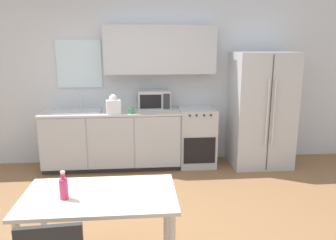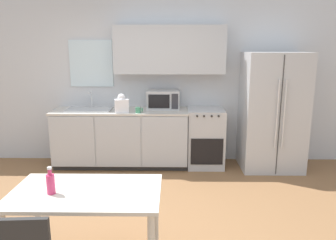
{
  "view_description": "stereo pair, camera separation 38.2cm",
  "coord_description": "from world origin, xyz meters",
  "px_view_note": "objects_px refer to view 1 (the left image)",
  "views": [
    {
      "loc": [
        0.09,
        -3.18,
        1.9
      ],
      "look_at": [
        0.42,
        0.54,
        1.05
      ],
      "focal_mm": 35.0,
      "sensor_mm": 36.0,
      "label": 1
    },
    {
      "loc": [
        0.47,
        -3.2,
        1.9
      ],
      "look_at": [
        0.42,
        0.54,
        1.05
      ],
      "focal_mm": 35.0,
      "sensor_mm": 36.0,
      "label": 2
    }
  ],
  "objects_px": {
    "oven_range": "(196,137)",
    "microwave": "(154,100)",
    "refrigerator": "(261,110)",
    "coffee_mug": "(131,111)",
    "dining_table": "(100,205)",
    "drink_bottle": "(64,188)"
  },
  "relations": [
    {
      "from": "oven_range",
      "to": "refrigerator",
      "type": "xyz_separation_m",
      "value": [
        1.02,
        -0.07,
        0.44
      ]
    },
    {
      "from": "microwave",
      "to": "dining_table",
      "type": "xyz_separation_m",
      "value": [
        -0.57,
        -2.63,
        -0.44
      ]
    },
    {
      "from": "refrigerator",
      "to": "coffee_mug",
      "type": "xyz_separation_m",
      "value": [
        -2.06,
        -0.16,
        0.05
      ]
    },
    {
      "from": "refrigerator",
      "to": "microwave",
      "type": "distance_m",
      "value": 1.71
    },
    {
      "from": "microwave",
      "to": "dining_table",
      "type": "bearing_deg",
      "value": -102.26
    },
    {
      "from": "oven_range",
      "to": "microwave",
      "type": "relative_size",
      "value": 1.82
    },
    {
      "from": "refrigerator",
      "to": "microwave",
      "type": "xyz_separation_m",
      "value": [
        -1.69,
        0.17,
        0.16
      ]
    },
    {
      "from": "oven_range",
      "to": "dining_table",
      "type": "height_order",
      "value": "oven_range"
    },
    {
      "from": "microwave",
      "to": "drink_bottle",
      "type": "relative_size",
      "value": 2.22
    },
    {
      "from": "dining_table",
      "to": "drink_bottle",
      "type": "height_order",
      "value": "drink_bottle"
    },
    {
      "from": "microwave",
      "to": "drink_bottle",
      "type": "distance_m",
      "value": 2.83
    },
    {
      "from": "oven_range",
      "to": "coffee_mug",
      "type": "relative_size",
      "value": 8.57
    },
    {
      "from": "refrigerator",
      "to": "microwave",
      "type": "relative_size",
      "value": 3.54
    },
    {
      "from": "refrigerator",
      "to": "drink_bottle",
      "type": "height_order",
      "value": "refrigerator"
    },
    {
      "from": "oven_range",
      "to": "coffee_mug",
      "type": "xyz_separation_m",
      "value": [
        -1.04,
        -0.23,
        0.49
      ]
    },
    {
      "from": "dining_table",
      "to": "microwave",
      "type": "bearing_deg",
      "value": 77.74
    },
    {
      "from": "oven_range",
      "to": "microwave",
      "type": "distance_m",
      "value": 0.91
    },
    {
      "from": "refrigerator",
      "to": "oven_range",
      "type": "bearing_deg",
      "value": 176.1
    },
    {
      "from": "oven_range",
      "to": "drink_bottle",
      "type": "relative_size",
      "value": 4.06
    },
    {
      "from": "oven_range",
      "to": "coffee_mug",
      "type": "bearing_deg",
      "value": -167.29
    },
    {
      "from": "refrigerator",
      "to": "drink_bottle",
      "type": "relative_size",
      "value": 7.88
    },
    {
      "from": "microwave",
      "to": "coffee_mug",
      "type": "bearing_deg",
      "value": -137.73
    }
  ]
}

